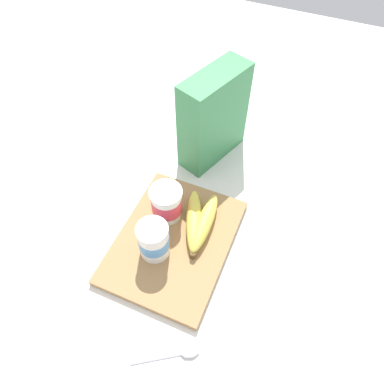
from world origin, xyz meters
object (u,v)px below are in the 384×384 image
object	(u,v)px
yogurt_cup_back	(167,203)
banana_bunch	(199,222)
spoon	(176,354)
cereal_box	(213,117)
cutting_board	(174,241)
yogurt_cup_front	(154,240)

from	to	relation	value
yogurt_cup_back	banana_bunch	size ratio (longest dim) A/B	0.51
banana_bunch	spoon	bearing A→B (deg)	-166.70
cereal_box	yogurt_cup_back	size ratio (longest dim) A/B	2.90
yogurt_cup_back	banana_bunch	xyz separation A→B (m)	(-0.00, -0.08, -0.03)
yogurt_cup_back	cereal_box	bearing A→B (deg)	-4.35
yogurt_cup_back	spoon	size ratio (longest dim) A/B	0.73
cutting_board	yogurt_cup_front	world-z (taller)	yogurt_cup_front
cereal_box	spoon	xyz separation A→B (m)	(-0.53, -0.13, -0.12)
cereal_box	banana_bunch	distance (m)	0.27
banana_bunch	cereal_box	bearing A→B (deg)	14.60
cutting_board	cereal_box	world-z (taller)	cereal_box
yogurt_cup_front	spoon	xyz separation A→B (m)	(-0.18, -0.13, -0.06)
cereal_box	yogurt_cup_back	bearing A→B (deg)	-164.46
yogurt_cup_front	cereal_box	bearing A→B (deg)	-0.21
yogurt_cup_front	spoon	distance (m)	0.23
cutting_board	banana_bunch	distance (m)	0.07
yogurt_cup_front	spoon	world-z (taller)	yogurt_cup_front
cereal_box	banana_bunch	bearing A→B (deg)	-145.51
cereal_box	yogurt_cup_back	distance (m)	0.26
cereal_box	yogurt_cup_back	xyz separation A→B (m)	(-0.25, 0.02, -0.07)
yogurt_cup_front	banana_bunch	distance (m)	0.12
banana_bunch	cutting_board	bearing A→B (deg)	144.70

